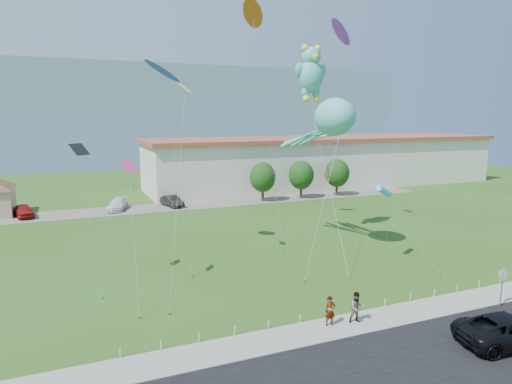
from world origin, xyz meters
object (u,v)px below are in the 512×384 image
pedestrian_left (330,311)px  parked_car_white (117,204)px  pedestrian_right (357,307)px  stop_sign (503,278)px  suv (511,330)px  teddy_bear_kite (311,72)px  octopus_kite (327,125)px  warehouse (325,161)px  parked_car_red (24,211)px  parked_car_black (172,201)px

pedestrian_left → parked_car_white: bearing=109.9°
pedestrian_right → stop_sign: bearing=4.6°
suv → pedestrian_right: 7.81m
pedestrian_left → teddy_bear_kite: bearing=73.4°
octopus_kite → warehouse: bearing=58.7°
suv → stop_sign: bearing=-35.5°
pedestrian_left → warehouse: bearing=67.8°
suv → pedestrian_left: (-7.50, 5.40, 0.09)m
teddy_bear_kite → pedestrian_left: bearing=-115.3°
warehouse → suv: (-20.23, -51.84, -3.27)m
stop_sign → octopus_kite: size_ratio=0.19×
warehouse → stop_sign: (-16.50, -48.21, -2.26)m
parked_car_red → warehouse: bearing=-2.9°
suv → parked_car_black: (-8.20, 42.88, -0.09)m
warehouse → parked_car_white: (-35.26, -8.47, -3.38)m
parked_car_black → pedestrian_left: bearing=-103.0°
parked_car_red → octopus_kite: bearing=-57.8°
octopus_kite → teddy_bear_kite: size_ratio=0.73×
parked_car_red → pedestrian_right: bearing=-76.3°
stop_sign → parked_car_white: size_ratio=0.53×
suv → parked_car_black: 43.66m
warehouse → pedestrian_right: 53.61m
parked_car_white → teddy_bear_kite: teddy_bear_kite is taller
teddy_bear_kite → parked_car_red: bearing=141.3°
stop_sign → teddy_bear_kite: size_ratio=0.14×
warehouse → parked_car_red: (-45.80, -8.62, -3.31)m
teddy_bear_kite → pedestrian_right: bearing=-110.4°
suv → parked_car_red: (-25.57, 43.22, -0.04)m
stop_sign → pedestrian_left: bearing=171.1°
stop_sign → pedestrian_left: stop_sign is taller
parked_car_red → pedestrian_left: bearing=-78.0°
suv → octopus_kite: bearing=10.5°
parked_car_red → stop_sign: bearing=-67.1°
pedestrian_left → parked_car_black: (-0.71, 37.48, -0.18)m
pedestrian_left → parked_car_white: pedestrian_left is taller
warehouse → stop_sign: size_ratio=24.40×
pedestrian_right → parked_car_white: 39.32m
stop_sign → pedestrian_right: bearing=171.2°
suv → parked_car_black: suv is taller
stop_sign → parked_car_red: size_ratio=0.57×
warehouse → parked_car_red: 46.72m
suv → pedestrian_right: size_ratio=3.18×
warehouse → suv: 55.75m
suv → pedestrian_right: pedestrian_right is taller
pedestrian_left → parked_car_black: size_ratio=0.40×
stop_sign → suv: stop_sign is taller
warehouse → pedestrian_right: (-26.12, -46.72, -3.13)m
warehouse → suv: bearing=-111.3°
pedestrian_left → parked_car_white: size_ratio=0.36×
stop_sign → pedestrian_left: size_ratio=1.48×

